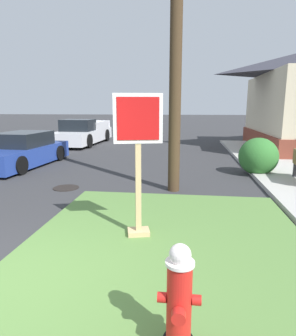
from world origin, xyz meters
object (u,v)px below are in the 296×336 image
Objects in this scene: manhole_cover at (66,188)px; pickup_truck_white at (83,134)px; stop_sign at (138,167)px; parked_sedan_blue at (22,151)px; fire_hydrant at (179,300)px.

pickup_truck_white is (-2.83, 9.48, 0.61)m from manhole_cover.
parked_sedan_blue is (-5.34, 5.75, -0.69)m from stop_sign.
pickup_truck_white is at bearing 89.79° from parked_sedan_blue.
pickup_truck_white is (0.02, 6.65, 0.08)m from parked_sedan_blue.
pickup_truck_white is (-5.31, 12.40, -0.62)m from stop_sign.
stop_sign reaches higher than parked_sedan_blue.
fire_hydrant is at bearing -72.60° from stop_sign.
manhole_cover is 4.06m from parked_sedan_blue.
stop_sign reaches higher than manhole_cover.
parked_sedan_blue is 6.65m from pickup_truck_white.
manhole_cover is (-2.48, 2.92, -1.23)m from stop_sign.
manhole_cover is at bearing 121.46° from fire_hydrant.
manhole_cover is at bearing -73.36° from pickup_truck_white.
pickup_truck_white is (-6.04, 14.72, 0.07)m from fire_hydrant.
parked_sedan_blue is 0.79× the size of pickup_truck_white.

